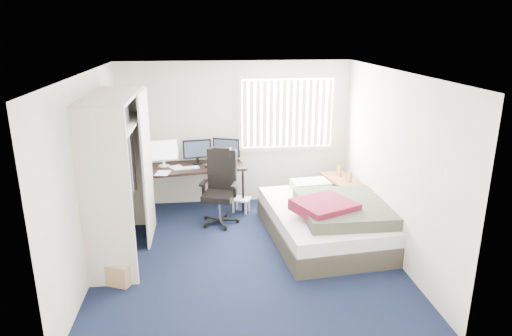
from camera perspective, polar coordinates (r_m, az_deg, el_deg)
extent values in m
plane|color=black|center=(6.48, -1.11, -10.75)|extent=(4.20, 4.20, 0.00)
plane|color=silver|center=(8.02, -2.56, 4.33)|extent=(4.00, 0.00, 4.00)
plane|color=silver|center=(4.05, 1.57, -9.00)|extent=(4.00, 0.00, 4.00)
plane|color=silver|center=(6.16, -20.06, -0.75)|extent=(0.00, 4.20, 4.20)
plane|color=silver|center=(6.48, 16.71, 0.46)|extent=(0.00, 4.20, 4.20)
plane|color=white|center=(5.75, -1.26, 11.84)|extent=(4.20, 4.20, 0.00)
cube|color=white|center=(8.04, 3.88, 6.88)|extent=(1.60, 0.02, 1.20)
cube|color=beige|center=(7.92, 4.01, 11.33)|extent=(1.72, 0.06, 0.06)
cube|color=beige|center=(8.14, 3.82, 2.48)|extent=(1.72, 0.06, 0.06)
cube|color=white|center=(7.98, 3.95, 6.80)|extent=(1.60, 0.04, 1.16)
cube|color=beige|center=(5.58, -18.27, -4.01)|extent=(0.60, 0.04, 2.20)
cube|color=beige|center=(7.26, -15.55, 1.10)|extent=(0.60, 0.04, 2.20)
cube|color=beige|center=(6.17, -17.61, 8.62)|extent=(0.60, 1.80, 0.04)
cube|color=beige|center=(6.24, -17.30, 5.17)|extent=(0.56, 1.74, 0.03)
cylinder|color=silver|center=(6.26, -17.20, 4.10)|extent=(0.03, 1.72, 0.03)
cube|color=#26262B|center=(6.28, -17.00, -0.11)|extent=(0.38, 1.10, 0.90)
cube|color=beige|center=(6.79, -13.44, 0.15)|extent=(0.03, 0.90, 2.20)
cube|color=white|center=(5.78, -18.20, 5.55)|extent=(0.38, 0.30, 0.24)
cube|color=gray|center=(6.26, -17.32, 6.39)|extent=(0.34, 0.28, 0.22)
cube|color=black|center=(7.77, -7.56, 0.13)|extent=(1.71, 1.00, 0.04)
cylinder|color=black|center=(7.54, -12.70, -3.89)|extent=(0.04, 0.04, 0.75)
cylinder|color=black|center=(8.13, -12.97, -2.33)|extent=(0.04, 0.04, 0.75)
cylinder|color=black|center=(7.73, -1.63, -2.91)|extent=(0.04, 0.04, 0.75)
cylinder|color=black|center=(8.31, -2.69, -1.46)|extent=(0.04, 0.04, 0.75)
cube|color=white|center=(7.76, -11.54, 2.21)|extent=(0.50, 0.11, 0.36)
cube|color=white|center=(7.76, -11.54, 2.21)|extent=(0.45, 0.08, 0.31)
cube|color=black|center=(7.82, -7.38, 2.39)|extent=(0.48, 0.11, 0.32)
cube|color=#1E2838|center=(7.82, -7.38, 2.39)|extent=(0.43, 0.07, 0.27)
cube|color=black|center=(7.87, -3.71, 2.58)|extent=(0.48, 0.11, 0.32)
cube|color=#1E2838|center=(7.87, -3.71, 2.58)|extent=(0.43, 0.07, 0.27)
cube|color=white|center=(7.64, -8.64, 0.01)|extent=(0.42, 0.20, 0.02)
cube|color=black|center=(7.68, -6.26, 0.23)|extent=(0.08, 0.11, 0.02)
cylinder|color=silver|center=(7.74, -5.17, 0.91)|extent=(0.08, 0.08, 0.16)
cube|color=white|center=(7.76, -7.56, 0.28)|extent=(0.34, 0.32, 0.00)
cube|color=black|center=(7.43, -4.55, -6.49)|extent=(0.71, 0.71, 0.11)
cylinder|color=silver|center=(7.35, -4.59, -5.07)|extent=(0.06, 0.06, 0.38)
cube|color=black|center=(7.27, -4.63, -3.48)|extent=(0.60, 0.60, 0.09)
cube|color=black|center=(7.35, -4.24, -0.12)|extent=(0.48, 0.23, 0.66)
cube|color=black|center=(7.27, -4.29, 2.02)|extent=(0.31, 0.19, 0.15)
cube|color=black|center=(7.28, -6.61, -1.86)|extent=(0.14, 0.27, 0.04)
cube|color=black|center=(7.14, -2.69, -2.14)|extent=(0.14, 0.27, 0.04)
cube|color=white|center=(7.78, -1.88, -3.89)|extent=(0.38, 0.35, 0.03)
cylinder|color=white|center=(7.80, -2.85, -4.84)|extent=(0.04, 0.04, 0.22)
cylinder|color=white|center=(7.94, -2.43, -4.42)|extent=(0.04, 0.04, 0.22)
cylinder|color=white|center=(7.72, -1.29, -5.04)|extent=(0.04, 0.04, 0.22)
cylinder|color=white|center=(7.86, -0.89, -4.62)|extent=(0.04, 0.04, 0.22)
cube|color=brown|center=(7.82, 10.78, -1.40)|extent=(0.63, 0.95, 0.04)
cube|color=brown|center=(7.52, 11.01, -4.63)|extent=(0.05, 0.05, 0.56)
cube|color=brown|center=(8.16, 8.17, -2.71)|extent=(0.05, 0.05, 0.56)
cube|color=brown|center=(7.70, 13.29, -4.24)|extent=(0.05, 0.05, 0.56)
cube|color=brown|center=(8.33, 10.34, -2.40)|extent=(0.05, 0.05, 0.56)
cube|color=brown|center=(7.63, 11.57, -1.06)|extent=(0.05, 0.14, 0.18)
cube|color=brown|center=(7.90, 10.34, -0.36)|extent=(0.05, 0.14, 0.18)
cube|color=#3A3429|center=(7.00, 8.88, -7.43)|extent=(1.88, 2.38, 0.29)
cube|color=white|center=(6.90, 8.97, -5.67)|extent=(1.84, 2.33, 0.20)
cube|color=silver|center=(7.57, 6.80, -2.12)|extent=(0.64, 0.46, 0.14)
cube|color=#363D2E|center=(6.68, 11.02, -4.95)|extent=(1.25, 1.38, 0.18)
cube|color=#5A0F19|center=(6.43, 8.53, -4.84)|extent=(0.97, 0.94, 0.16)
cube|color=#A47C52|center=(6.03, -16.81, -12.34)|extent=(0.44, 0.40, 0.27)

